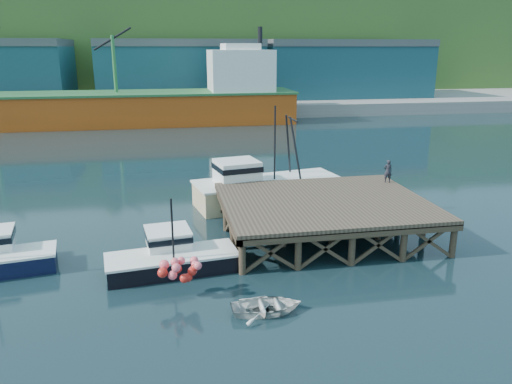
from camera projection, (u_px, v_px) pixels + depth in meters
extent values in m
plane|color=black|center=(233.00, 239.00, 29.25)|extent=(300.00, 300.00, 0.00)
cube|color=brown|center=(324.00, 202.00, 29.67)|extent=(12.00, 10.00, 0.25)
cube|color=#473828|center=(354.00, 234.00, 25.16)|extent=(12.00, 0.30, 0.35)
cylinder|color=#473828|center=(242.00, 259.00, 24.56)|extent=(0.36, 0.36, 2.60)
cylinder|color=#473828|center=(453.00, 243.00, 26.58)|extent=(0.36, 0.36, 2.60)
cylinder|color=#473828|center=(220.00, 203.00, 33.43)|extent=(0.36, 0.36, 2.60)
cylinder|color=#473828|center=(379.00, 194.00, 35.45)|extent=(0.36, 0.36, 2.60)
cube|color=gray|center=(181.00, 101.00, 95.04)|extent=(160.00, 40.00, 2.00)
cube|color=#194954|center=(181.00, 73.00, 88.79)|extent=(28.00, 16.00, 9.00)
cube|color=#194954|center=(341.00, 71.00, 94.11)|extent=(30.00, 16.00, 9.00)
cube|color=#BF4812|center=(103.00, 110.00, 71.82)|extent=(55.00, 9.50, 4.40)
cube|color=#26592D|center=(102.00, 94.00, 71.18)|extent=(55.50, 10.00, 0.30)
cube|color=silver|center=(240.00, 71.00, 73.89)|extent=(9.00, 9.00, 6.00)
cube|color=silver|center=(240.00, 48.00, 72.97)|extent=(5.00, 7.00, 1.20)
cylinder|color=black|center=(260.00, 36.00, 73.03)|extent=(0.70, 0.70, 2.50)
cube|color=#2D511E|center=(174.00, 47.00, 120.57)|extent=(220.00, 50.00, 22.00)
cube|color=black|center=(172.00, 263.00, 24.94)|extent=(6.60, 3.13, 0.88)
cube|color=silver|center=(172.00, 255.00, 24.82)|extent=(6.74, 3.20, 0.12)
cube|color=silver|center=(168.00, 239.00, 25.75)|extent=(2.36, 2.36, 0.88)
cube|color=black|center=(168.00, 235.00, 25.69)|extent=(2.49, 2.49, 0.29)
cylinder|color=black|center=(172.00, 230.00, 23.80)|extent=(0.10, 0.10, 3.13)
sphere|color=#FF5D6B|center=(169.00, 276.00, 22.15)|extent=(0.41, 0.41, 0.41)
sphere|color=#FF5D6B|center=(188.00, 268.00, 22.44)|extent=(0.41, 0.41, 0.41)
sphere|color=red|center=(180.00, 269.00, 21.85)|extent=(0.41, 0.41, 0.41)
cube|color=beige|center=(268.00, 192.00, 35.77)|extent=(10.74, 5.38, 1.68)
cube|color=silver|center=(268.00, 180.00, 35.52)|extent=(10.95, 5.60, 0.14)
cube|color=silver|center=(236.00, 171.00, 34.89)|extent=(3.23, 3.08, 1.68)
cube|color=black|center=(236.00, 166.00, 34.79)|extent=(3.34, 3.19, 0.37)
cylinder|color=black|center=(275.00, 146.00, 34.92)|extent=(0.12, 0.12, 5.60)
imported|color=silver|center=(267.00, 306.00, 21.08)|extent=(3.01, 2.16, 0.62)
imported|color=black|center=(388.00, 171.00, 33.24)|extent=(0.62, 0.47, 1.53)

